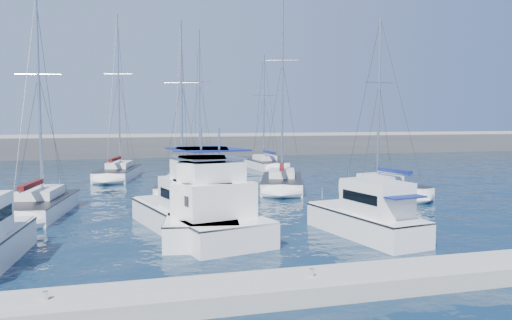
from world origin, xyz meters
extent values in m
plane|color=black|center=(0.00, 0.00, 0.00)|extent=(220.00, 220.00, 0.00)
cube|color=#424244|center=(0.00, 52.00, 1.00)|extent=(160.00, 6.00, 4.00)
cube|color=gray|center=(0.00, 52.00, 3.20)|extent=(160.00, 1.20, 0.50)
cube|color=gray|center=(0.00, -11.00, 0.30)|extent=(40.00, 2.20, 0.60)
cylinder|color=silver|center=(-8.00, -11.00, 0.72)|extent=(0.16, 0.16, 0.25)
cylinder|color=silver|center=(0.00, -11.00, 0.72)|extent=(0.16, 0.16, 0.25)
cube|color=white|center=(-2.27, -0.96, 0.40)|extent=(6.06, 10.62, 1.60)
cube|color=#262628|center=(-2.27, -0.96, 1.15)|extent=(6.13, 10.64, 0.08)
cube|color=white|center=(-1.97, -2.15, 2.00)|extent=(4.22, 5.27, 1.60)
cube|color=black|center=(-1.97, -2.15, 2.08)|extent=(4.06, 4.39, 0.45)
cube|color=white|center=(-1.93, -2.34, 3.25)|extent=(3.26, 3.77, 0.90)
cube|color=navy|center=(-1.93, -2.34, 4.25)|extent=(3.68, 4.29, 0.08)
cube|color=white|center=(-1.93, -0.99, 0.40)|extent=(4.72, 9.23, 1.60)
cube|color=#262628|center=(-1.93, -0.99, 1.15)|extent=(4.79, 9.24, 0.08)
cube|color=white|center=(-2.12, -2.05, 2.00)|extent=(3.42, 4.50, 1.60)
cube|color=black|center=(-2.12, -2.05, 2.08)|extent=(3.33, 3.70, 0.45)
cube|color=white|center=(-2.15, -2.24, 3.25)|extent=(2.67, 3.20, 0.90)
cube|color=navy|center=(-2.15, -2.24, 4.25)|extent=(3.01, 3.65, 0.08)
cube|color=white|center=(5.50, -4.05, 0.40)|extent=(3.46, 7.21, 1.60)
cube|color=#262628|center=(5.50, -4.05, 1.15)|extent=(3.51, 7.22, 0.08)
cube|color=white|center=(5.65, -4.88, 2.00)|extent=(2.48, 3.50, 1.60)
cube|color=black|center=(5.65, -4.88, 2.08)|extent=(2.41, 2.87, 0.45)
cube|color=navy|center=(5.87, -6.12, 2.30)|extent=(2.17, 2.40, 0.07)
cube|color=silver|center=(-10.64, 6.00, 0.30)|extent=(4.08, 8.29, 1.30)
cube|color=#262628|center=(-10.64, 6.00, 0.93)|extent=(4.14, 8.30, 0.06)
cube|color=silver|center=(-10.57, 6.49, 1.25)|extent=(2.42, 3.72, 0.55)
cylinder|color=silver|center=(-10.53, 6.79, 7.20)|extent=(0.18, 0.18, 11.49)
cylinder|color=silver|center=(-10.81, 4.82, 1.80)|extent=(0.67, 3.95, 0.12)
cube|color=#490E0E|center=(-10.82, 4.72, 1.95)|extent=(0.85, 3.59, 0.28)
cube|color=white|center=(-1.49, 11.98, 0.30)|extent=(4.64, 7.97, 1.30)
cube|color=#262628|center=(-1.49, 11.98, 0.93)|extent=(4.70, 7.98, 0.06)
cube|color=white|center=(-1.38, 12.43, 1.25)|extent=(2.63, 3.64, 0.55)
cylinder|color=silver|center=(-1.31, 12.70, 7.27)|extent=(0.18, 0.18, 11.64)
cylinder|color=silver|center=(-1.77, 10.89, 1.80)|extent=(1.03, 3.66, 0.12)
cube|color=navy|center=(-1.79, 10.79, 1.95)|extent=(1.16, 3.35, 0.28)
cube|color=silver|center=(6.71, 12.49, 0.30)|extent=(5.66, 9.14, 1.30)
cube|color=#262628|center=(6.71, 12.49, 0.93)|extent=(5.72, 9.16, 0.06)
cube|color=silver|center=(6.88, 13.00, 1.25)|extent=(3.10, 4.21, 0.55)
cylinder|color=silver|center=(6.98, 13.30, 8.94)|extent=(0.18, 0.18, 14.98)
cylinder|color=silver|center=(6.30, 11.26, 1.80)|extent=(1.47, 4.12, 0.12)
cube|color=#490E0E|center=(6.27, 11.17, 1.95)|extent=(1.56, 3.78, 0.28)
cube|color=white|center=(12.91, 7.20, 0.30)|extent=(4.38, 7.46, 1.30)
cube|color=#262628|center=(12.91, 7.20, 0.93)|extent=(4.43, 7.47, 0.06)
cube|color=white|center=(12.82, 7.63, 1.25)|extent=(2.54, 3.39, 0.55)
cylinder|color=silver|center=(12.77, 7.89, 7.24)|extent=(0.18, 0.18, 11.58)
cylinder|color=silver|center=(13.13, 6.18, 1.80)|extent=(0.84, 3.44, 0.12)
cube|color=navy|center=(13.15, 6.08, 1.95)|extent=(0.99, 3.15, 0.28)
cube|color=white|center=(-6.11, 24.14, 0.30)|extent=(4.73, 9.55, 1.30)
cube|color=#262628|center=(-6.11, 24.14, 0.93)|extent=(4.79, 9.57, 0.06)
cube|color=white|center=(-6.00, 24.70, 1.25)|extent=(2.70, 4.30, 0.55)
cylinder|color=silver|center=(-5.93, 25.03, 8.63)|extent=(0.18, 0.18, 14.35)
cylinder|color=silver|center=(-6.38, 22.79, 1.80)|extent=(1.01, 4.51, 0.12)
cube|color=#490E0E|center=(-6.40, 22.70, 1.95)|extent=(1.15, 4.10, 0.28)
cube|color=silver|center=(2.25, 26.00, 0.30)|extent=(3.29, 9.31, 1.30)
cube|color=#262628|center=(2.25, 26.00, 0.93)|extent=(3.35, 9.31, 0.06)
cube|color=silver|center=(2.26, 26.58, 1.25)|extent=(2.10, 4.08, 0.55)
cylinder|color=silver|center=(2.27, 26.93, 8.27)|extent=(0.18, 0.18, 13.65)
cylinder|color=silver|center=(2.22, 24.62, 1.80)|extent=(0.21, 4.62, 0.12)
cube|color=#490E0E|center=(2.22, 24.52, 1.95)|extent=(0.43, 4.17, 0.28)
cube|color=white|center=(10.22, 29.07, 0.30)|extent=(3.43, 7.43, 1.30)
cube|color=#262628|center=(10.22, 29.07, 0.93)|extent=(3.49, 7.43, 0.06)
cube|color=white|center=(10.20, 29.53, 1.25)|extent=(2.14, 3.29, 0.55)
cylinder|color=silver|center=(10.18, 29.80, 7.27)|extent=(0.18, 0.18, 11.63)
cylinder|color=silver|center=(10.29, 27.99, 1.80)|extent=(0.34, 3.63, 0.12)
cube|color=navy|center=(10.30, 27.89, 1.95)|extent=(0.54, 3.28, 0.28)
camera|label=1|loc=(-5.87, -25.71, 5.66)|focal=35.00mm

